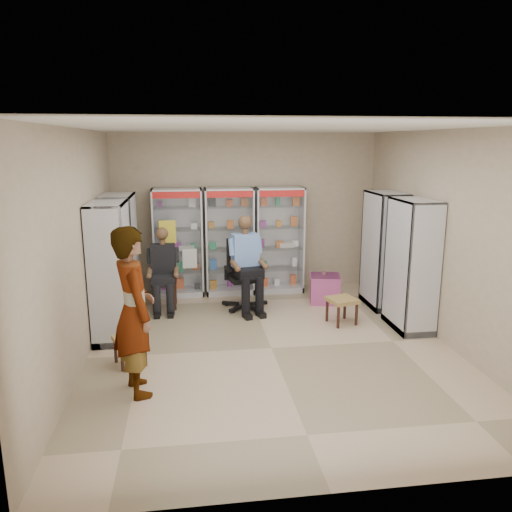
{
  "coord_description": "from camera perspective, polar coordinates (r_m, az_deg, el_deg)",
  "views": [
    {
      "loc": [
        -1.1,
        -6.44,
        2.83
      ],
      "look_at": [
        -0.12,
        0.7,
        1.17
      ],
      "focal_mm": 35.0,
      "sensor_mm": 36.0,
      "label": 1
    }
  ],
  "objects": [
    {
      "name": "floor",
      "position": [
        7.12,
        1.76,
        -10.47
      ],
      "size": [
        6.0,
        6.0,
        0.0
      ],
      "primitive_type": "plane",
      "color": "tan",
      "rests_on": "ground"
    },
    {
      "name": "room_shell",
      "position": [
        6.59,
        1.88,
        5.44
      ],
      "size": [
        5.02,
        6.02,
        3.01
      ],
      "color": "tan",
      "rests_on": "ground"
    },
    {
      "name": "cabinet_back_left",
      "position": [
        9.36,
        -8.87,
        1.51
      ],
      "size": [
        0.9,
        0.5,
        2.0
      ],
      "primitive_type": "cube",
      "color": "silver",
      "rests_on": "floor"
    },
    {
      "name": "cabinet_back_mid",
      "position": [
        9.38,
        -3.06,
        1.68
      ],
      "size": [
        0.9,
        0.5,
        2.0
      ],
      "primitive_type": "cube",
      "color": "#B0B4B8",
      "rests_on": "floor"
    },
    {
      "name": "cabinet_back_right",
      "position": [
        9.51,
        2.66,
        1.84
      ],
      "size": [
        0.9,
        0.5,
        2.0
      ],
      "primitive_type": "cube",
      "color": "#BABCC2",
      "rests_on": "floor"
    },
    {
      "name": "cabinet_right_far",
      "position": [
        8.89,
        14.38,
        0.67
      ],
      "size": [
        0.9,
        0.5,
        2.0
      ],
      "primitive_type": "cube",
      "rotation": [
        0.0,
        0.0,
        1.57
      ],
      "color": "#9EA0A5",
      "rests_on": "floor"
    },
    {
      "name": "cabinet_right_near",
      "position": [
        7.91,
        17.33,
        -1.02
      ],
      "size": [
        0.9,
        0.5,
        2.0
      ],
      "primitive_type": "cube",
      "rotation": [
        0.0,
        0.0,
        1.57
      ],
      "color": "#9DA0A3",
      "rests_on": "floor"
    },
    {
      "name": "cabinet_left_far",
      "position": [
        8.52,
        -15.23,
        0.08
      ],
      "size": [
        0.9,
        0.5,
        2.0
      ],
      "primitive_type": "cube",
      "rotation": [
        0.0,
        0.0,
        -1.57
      ],
      "color": "#B6B9BE",
      "rests_on": "floor"
    },
    {
      "name": "cabinet_left_near",
      "position": [
        7.46,
        -16.27,
        -1.78
      ],
      "size": [
        0.9,
        0.5,
        2.0
      ],
      "primitive_type": "cube",
      "rotation": [
        0.0,
        0.0,
        -1.57
      ],
      "color": "#ABAEB3",
      "rests_on": "floor"
    },
    {
      "name": "wooden_chair",
      "position": [
        8.78,
        -10.45,
        -2.87
      ],
      "size": [
        0.42,
        0.42,
        0.94
      ],
      "primitive_type": "cube",
      "color": "black",
      "rests_on": "floor"
    },
    {
      "name": "seated_customer",
      "position": [
        8.68,
        -10.52,
        -1.69
      ],
      "size": [
        0.44,
        0.6,
        1.34
      ],
      "primitive_type": null,
      "color": "black",
      "rests_on": "floor"
    },
    {
      "name": "office_chair",
      "position": [
        8.59,
        -1.33,
        -2.09
      ],
      "size": [
        0.77,
        0.77,
        1.2
      ],
      "primitive_type": "cube",
      "rotation": [
        0.0,
        0.0,
        0.2
      ],
      "color": "black",
      "rests_on": "floor"
    },
    {
      "name": "seated_shopkeeper",
      "position": [
        8.5,
        -1.3,
        -1.11
      ],
      "size": [
        0.63,
        0.79,
        1.53
      ],
      "primitive_type": null,
      "rotation": [
        0.0,
        0.0,
        0.2
      ],
      "color": "#6DB2D8",
      "rests_on": "floor"
    },
    {
      "name": "pink_trunk",
      "position": [
        9.06,
        7.87,
        -3.73
      ],
      "size": [
        0.6,
        0.59,
        0.5
      ],
      "primitive_type": "cube",
      "rotation": [
        0.0,
        0.0,
        -0.2
      ],
      "color": "#A0406A",
      "rests_on": "floor"
    },
    {
      "name": "tea_glass",
      "position": [
        9.03,
        7.79,
        -1.85
      ],
      "size": [
        0.07,
        0.07,
        0.09
      ],
      "primitive_type": "cylinder",
      "color": "#501306",
      "rests_on": "pink_trunk"
    },
    {
      "name": "woven_stool_a",
      "position": [
        8.08,
        9.76,
        -6.18
      ],
      "size": [
        0.51,
        0.51,
        0.42
      ],
      "primitive_type": "cube",
      "rotation": [
        0.0,
        0.0,
        0.27
      ],
      "color": "olive",
      "rests_on": "floor"
    },
    {
      "name": "woven_stool_b",
      "position": [
        6.77,
        -14.19,
        -10.45
      ],
      "size": [
        0.49,
        0.49,
        0.37
      ],
      "primitive_type": "cube",
      "rotation": [
        0.0,
        0.0,
        0.41
      ],
      "color": "#A88247",
      "rests_on": "floor"
    },
    {
      "name": "standing_man",
      "position": [
        5.78,
        -13.76,
        -6.18
      ],
      "size": [
        0.67,
        0.82,
        1.94
      ],
      "primitive_type": "imported",
      "rotation": [
        0.0,
        0.0,
        1.91
      ],
      "color": "gray",
      "rests_on": "floor"
    }
  ]
}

